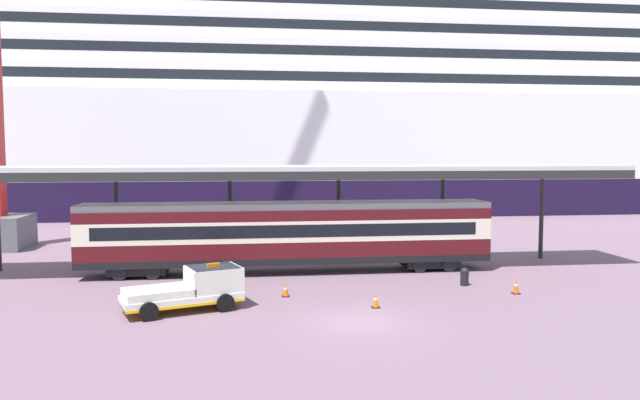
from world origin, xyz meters
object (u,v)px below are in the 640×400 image
object	(u,v)px
cruise_ship	(181,99)
train_carriage	(288,233)
traffic_cone_mid	(286,290)
traffic_cone_far	(516,286)
quay_bollard	(465,276)
service_truck	(193,288)
traffic_cone_near	(376,300)

from	to	relation	value
cruise_ship	train_carriage	xyz separation A→B (m)	(9.80, -41.91, -11.06)
traffic_cone_mid	traffic_cone_far	bearing A→B (deg)	-4.46
traffic_cone_far	quay_bollard	xyz separation A→B (m)	(-1.86, 2.17, 0.14)
service_truck	traffic_cone_far	world-z (taller)	service_truck
cruise_ship	traffic_cone_near	world-z (taller)	cruise_ship
service_truck	traffic_cone_near	size ratio (longest dim) A/B	8.05
cruise_ship	service_truck	bearing A→B (deg)	-84.36
train_carriage	quay_bollard	bearing A→B (deg)	-27.84
traffic_cone_near	cruise_ship	bearing A→B (deg)	104.52
quay_bollard	traffic_cone_mid	bearing A→B (deg)	-172.38
train_carriage	quay_bollard	xyz separation A→B (m)	(8.97, -4.74, -1.79)
cruise_ship	traffic_cone_mid	bearing A→B (deg)	-79.13
traffic_cone_mid	service_truck	bearing A→B (deg)	-155.71
cruise_ship	train_carriage	size ratio (longest dim) A/B	7.03
cruise_ship	quay_bollard	xyz separation A→B (m)	(18.77, -46.65, -12.86)
cruise_ship	traffic_cone_mid	size ratio (longest dim) A/B	242.39
traffic_cone_mid	traffic_cone_far	world-z (taller)	traffic_cone_far
quay_bollard	service_truck	bearing A→B (deg)	-166.95
train_carriage	traffic_cone_far	world-z (taller)	train_carriage
traffic_cone_near	service_truck	bearing A→B (deg)	174.88
service_truck	traffic_cone_far	bearing A→B (deg)	3.79
service_truck	traffic_cone_mid	distance (m)	4.74
service_truck	traffic_cone_mid	size ratio (longest dim) A/B	8.14
cruise_ship	service_truck	distance (m)	51.61
traffic_cone_far	train_carriage	bearing A→B (deg)	147.47
traffic_cone_far	traffic_cone_near	bearing A→B (deg)	-166.77
train_carriage	traffic_cone_mid	size ratio (longest dim) A/B	34.47
cruise_ship	traffic_cone_mid	world-z (taller)	cruise_ship
cruise_ship	train_carriage	distance (m)	44.44
train_carriage	service_truck	distance (m)	9.42
traffic_cone_mid	quay_bollard	bearing A→B (deg)	7.62
traffic_cone_mid	cruise_ship	bearing A→B (deg)	100.87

